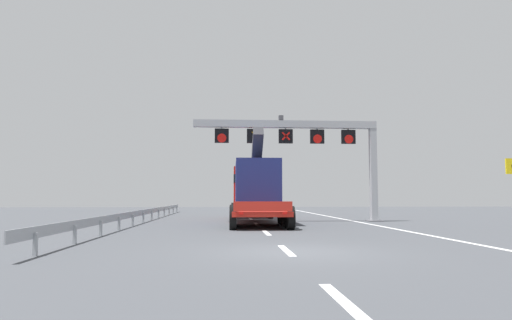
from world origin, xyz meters
name	(u,v)px	position (x,y,z in m)	size (l,w,h in m)	color
ground	(292,252)	(0.00, 0.00, 0.00)	(112.00, 112.00, 0.00)	#424449
lane_markings	(251,219)	(-0.12, 18.98, 0.01)	(0.20, 52.57, 0.01)	silver
edge_line_right	(371,224)	(6.20, 12.00, 0.01)	(0.20, 63.00, 0.01)	silver
overhead_lane_gantry	(307,139)	(3.23, 14.99, 5.11)	(11.72, 0.90, 6.59)	#9EA0A5
heavy_haul_truck_red	(254,190)	(-0.06, 15.79, 1.99)	(3.16, 14.09, 5.30)	red
guardrail_left	(147,212)	(-6.80, 16.16, 0.56)	(0.13, 36.32, 0.76)	#999EA3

